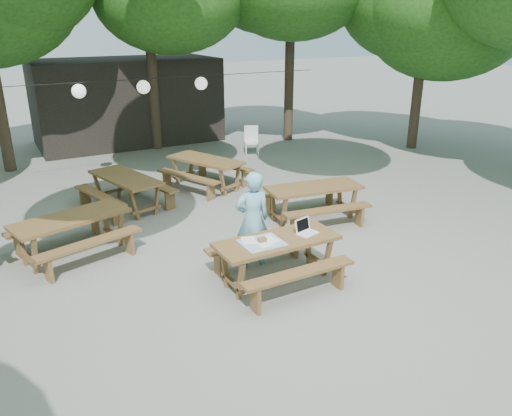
{
  "coord_description": "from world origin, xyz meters",
  "views": [
    {
      "loc": [
        -3.96,
        -6.82,
        4.04
      ],
      "look_at": [
        -0.17,
        0.06,
        1.05
      ],
      "focal_mm": 35.0,
      "sensor_mm": 36.0,
      "label": 1
    }
  ],
  "objects": [
    {
      "name": "picnic_table_nw",
      "position": [
        -2.89,
        1.96,
        0.39
      ],
      "size": [
        2.26,
        2.03,
        0.75
      ],
      "rotation": [
        0.0,
        0.0,
        0.27
      ],
      "color": "brown",
      "rests_on": "ground"
    },
    {
      "name": "woman",
      "position": [
        -0.22,
        0.09,
        0.84
      ],
      "size": [
        0.66,
        0.49,
        1.68
      ],
      "primitive_type": "imported",
      "rotation": [
        0.0,
        0.0,
        3.0
      ],
      "color": "#71B0CF",
      "rests_on": "ground"
    },
    {
      "name": "ground",
      "position": [
        0.0,
        0.0,
        0.0
      ],
      "size": [
        80.0,
        80.0,
        0.0
      ],
      "primitive_type": "plane",
      "color": "slate",
      "rests_on": "ground"
    },
    {
      "name": "plastic_chair",
      "position": [
        3.35,
        6.74,
        0.26
      ],
      "size": [
        0.58,
        0.58,
        0.9
      ],
      "rotation": [
        0.0,
        0.0,
        -0.41
      ],
      "color": "silver",
      "rests_on": "ground"
    },
    {
      "name": "picnic_table_ne",
      "position": [
        1.9,
        1.3,
        0.39
      ],
      "size": [
        2.1,
        1.83,
        0.75
      ],
      "rotation": [
        0.0,
        0.0,
        -0.14
      ],
      "color": "brown",
      "rests_on": "ground"
    },
    {
      "name": "pavilion",
      "position": [
        0.5,
        10.5,
        1.4
      ],
      "size": [
        6.0,
        3.0,
        2.8
      ],
      "primitive_type": "cube",
      "color": "black",
      "rests_on": "ground"
    },
    {
      "name": "laptop",
      "position": [
        0.36,
        -0.64,
        0.81
      ],
      "size": [
        0.38,
        0.33,
        0.24
      ],
      "rotation": [
        0.0,
        0.0,
        0.26
      ],
      "color": "white",
      "rests_on": "main_picnic_table"
    },
    {
      "name": "tabletop_clutter",
      "position": [
        -0.45,
        -0.63,
        0.76
      ],
      "size": [
        0.65,
        0.61,
        0.08
      ],
      "color": "#3877BF",
      "rests_on": "main_picnic_table"
    },
    {
      "name": "paper_lanterns",
      "position": [
        -0.19,
        6.0,
        2.4
      ],
      "size": [
        9.0,
        0.34,
        0.38
      ],
      "color": "black",
      "rests_on": "ground"
    },
    {
      "name": "picnic_table_far_w",
      "position": [
        -1.39,
        3.91,
        0.39
      ],
      "size": [
        2.01,
        2.24,
        0.75
      ],
      "rotation": [
        0.0,
        0.0,
        1.82
      ],
      "color": "brown",
      "rests_on": "ground"
    },
    {
      "name": "picnic_table_far_e",
      "position": [
        0.78,
        4.41,
        0.39
      ],
      "size": [
        2.21,
        2.37,
        0.75
      ],
      "rotation": [
        0.0,
        0.0,
        1.98
      ],
      "color": "brown",
      "rests_on": "ground"
    },
    {
      "name": "main_picnic_table",
      "position": [
        -0.17,
        -0.64,
        0.39
      ],
      "size": [
        2.0,
        1.58,
        0.75
      ],
      "color": "brown",
      "rests_on": "ground"
    }
  ]
}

